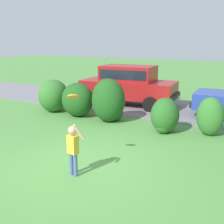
# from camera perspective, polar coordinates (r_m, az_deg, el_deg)

# --- Properties ---
(ground_plane) EXTENTS (80.00, 80.00, 0.00)m
(ground_plane) POSITION_cam_1_polar(r_m,az_deg,el_deg) (7.63, -6.45, -10.32)
(ground_plane) COLOR #518E42
(driveway_strip) EXTENTS (28.00, 4.40, 0.02)m
(driveway_strip) POSITION_cam_1_polar(r_m,az_deg,el_deg) (13.80, 11.54, 0.60)
(driveway_strip) COLOR slate
(driveway_strip) RESTS_ON ground
(shrub_near_tree) EXTENTS (1.26, 1.40, 1.42)m
(shrub_near_tree) POSITION_cam_1_polar(r_m,az_deg,el_deg) (13.22, -11.29, 2.98)
(shrub_near_tree) COLOR #33702B
(shrub_near_tree) RESTS_ON ground
(shrub_centre_left) EXTENTS (1.38, 1.20, 1.41)m
(shrub_centre_left) POSITION_cam_1_polar(r_m,az_deg,el_deg) (12.20, -6.72, 2.39)
(shrub_centre_left) COLOR #1E511C
(shrub_centre_left) RESTS_ON ground
(shrub_centre) EXTENTS (1.31, 1.22, 1.69)m
(shrub_centre) POSITION_cam_1_polar(r_m,az_deg,el_deg) (11.32, -0.60, 2.06)
(shrub_centre) COLOR #1E511C
(shrub_centre) RESTS_ON ground
(shrub_centre_right) EXTENTS (0.97, 1.03, 1.21)m
(shrub_centre_right) POSITION_cam_1_polar(r_m,az_deg,el_deg) (10.17, 10.22, -0.85)
(shrub_centre_right) COLOR #286023
(shrub_centre_right) RESTS_ON ground
(shrub_far_end) EXTENTS (0.90, 0.73, 1.30)m
(shrub_far_end) POSITION_cam_1_polar(r_m,az_deg,el_deg) (10.21, 18.58, -0.83)
(shrub_far_end) COLOR #33702B
(shrub_far_end) RESTS_ON ground
(parked_suv) EXTENTS (4.86, 2.47, 1.92)m
(parked_suv) POSITION_cam_1_polar(r_m,az_deg,el_deg) (14.20, 3.19, 5.61)
(parked_suv) COLOR maroon
(parked_suv) RESTS_ON ground
(child_thrower) EXTENTS (0.47, 0.23, 1.29)m
(child_thrower) POSITION_cam_1_polar(r_m,az_deg,el_deg) (6.87, -7.61, -6.70)
(child_thrower) COLOR #4C608C
(child_thrower) RESTS_ON ground
(frisbee) EXTENTS (0.31, 0.27, 0.21)m
(frisbee) POSITION_cam_1_polar(r_m,az_deg,el_deg) (7.00, -7.64, 3.00)
(frisbee) COLOR orange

